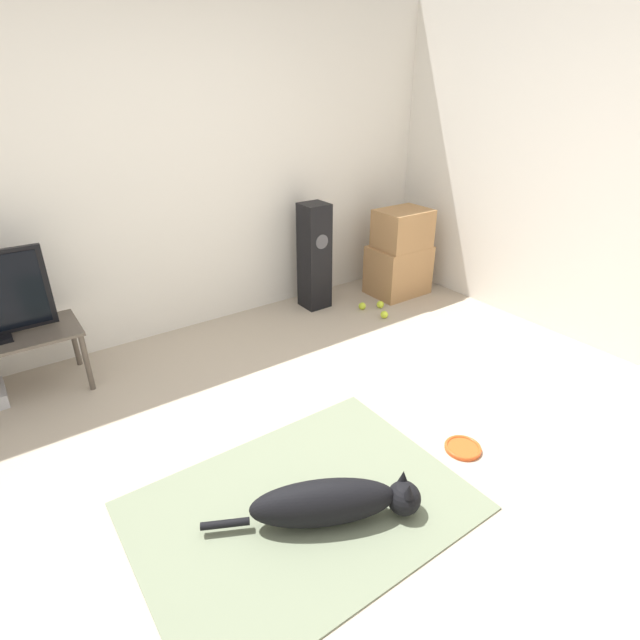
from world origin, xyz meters
The scene contains 12 objects.
ground_plane centered at (0.00, 0.00, 0.00)m, with size 12.00×12.00×0.00m, color #B2A38E.
wall_back centered at (0.00, 2.10, 1.27)m, with size 8.00×0.06×2.55m.
wall_right centered at (2.60, 0.00, 1.27)m, with size 0.06×8.00×2.55m.
area_rug centered at (-0.16, -0.12, 0.01)m, with size 1.57×1.15×0.01m.
dog centered at (-0.08, -0.28, 0.12)m, with size 0.94×0.53×0.23m.
frisbee centered at (0.81, -0.30, 0.01)m, with size 0.21×0.21×0.03m.
cardboard_box_lower centered at (2.08, 1.59, 0.23)m, with size 0.53×0.41×0.46m.
cardboard_box_upper centered at (2.09, 1.57, 0.64)m, with size 0.48×0.36×0.35m.
floor_speaker centered at (1.26, 1.80, 0.47)m, with size 0.23×0.23×0.94m.
tennis_ball_by_boxes centered at (1.56, 1.48, 0.03)m, with size 0.07×0.07×0.07m.
tennis_ball_near_speaker centered at (1.60, 1.23, 0.03)m, with size 0.07×0.07×0.07m.
tennis_ball_loose_on_carpet centered at (1.71, 1.41, 0.03)m, with size 0.07×0.07×0.07m.
Camera 1 is at (-1.12, -1.63, 1.90)m, focal length 28.00 mm.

